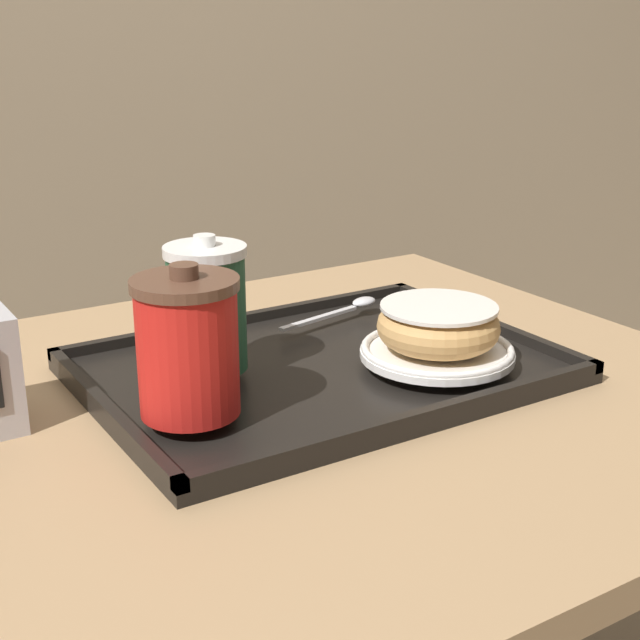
# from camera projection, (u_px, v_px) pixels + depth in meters

# --- Properties ---
(cafe_table) EXTENTS (0.89, 0.80, 0.72)m
(cafe_table) POSITION_uv_depth(u_px,v_px,m) (311.00, 535.00, 0.98)
(cafe_table) COLOR tan
(cafe_table) RESTS_ON ground_plane
(serving_tray) EXTENTS (0.49, 0.35, 0.02)m
(serving_tray) POSITION_uv_depth(u_px,v_px,m) (320.00, 370.00, 0.96)
(serving_tray) COLOR black
(serving_tray) RESTS_ON cafe_table
(coffee_cup_front) EXTENTS (0.10, 0.10, 0.14)m
(coffee_cup_front) POSITION_uv_depth(u_px,v_px,m) (188.00, 346.00, 0.80)
(coffee_cup_front) COLOR red
(coffee_cup_front) RESTS_ON serving_tray
(coffee_cup_rear) EXTENTS (0.08, 0.08, 0.14)m
(coffee_cup_rear) POSITION_uv_depth(u_px,v_px,m) (207.00, 307.00, 0.90)
(coffee_cup_rear) COLOR #235638
(coffee_cup_rear) RESTS_ON serving_tray
(plate_with_chocolate_donut) EXTENTS (0.17, 0.17, 0.01)m
(plate_with_chocolate_donut) POSITION_uv_depth(u_px,v_px,m) (437.00, 351.00, 0.95)
(plate_with_chocolate_donut) COLOR white
(plate_with_chocolate_donut) RESTS_ON serving_tray
(donut_chocolate_glazed) EXTENTS (0.13, 0.13, 0.04)m
(donut_chocolate_glazed) POSITION_uv_depth(u_px,v_px,m) (438.00, 325.00, 0.94)
(donut_chocolate_glazed) COLOR tan
(donut_chocolate_glazed) RESTS_ON plate_with_chocolate_donut
(spoon) EXTENTS (0.16, 0.05, 0.01)m
(spoon) POSITION_uv_depth(u_px,v_px,m) (350.00, 307.00, 1.11)
(spoon) COLOR silver
(spoon) RESTS_ON serving_tray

